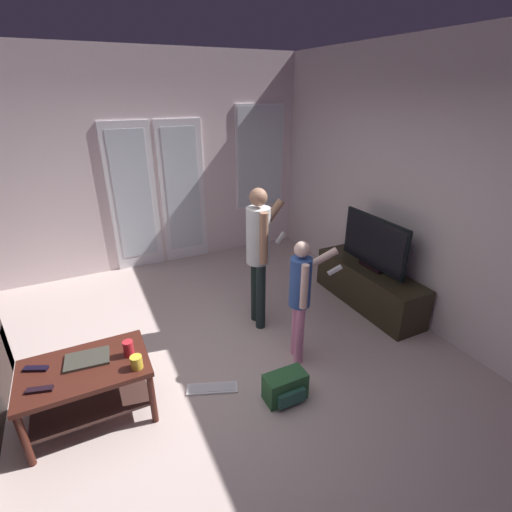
{
  "coord_description": "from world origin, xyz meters",
  "views": [
    {
      "loc": [
        -0.55,
        -2.51,
        2.39
      ],
      "look_at": [
        0.8,
        0.26,
        1.0
      ],
      "focal_mm": 26.08,
      "sensor_mm": 36.0,
      "label": 1
    }
  ],
  "objects_px": {
    "person_adult": "(259,247)",
    "cup_near_edge": "(128,348)",
    "flat_screen_tv": "(374,243)",
    "loose_keyboard": "(212,388)",
    "laptop_closed": "(87,359)",
    "coffee_table": "(87,381)",
    "cup_by_laptop": "(137,362)",
    "person_child": "(301,292)",
    "tv_remote_black": "(39,390)",
    "dvd_remote_slim": "(36,369)",
    "backpack": "(286,387)",
    "tv_stand": "(368,286)"
  },
  "relations": [
    {
      "from": "cup_by_laptop",
      "to": "tv_remote_black",
      "type": "xyz_separation_m",
      "value": [
        -0.64,
        0.05,
        -0.04
      ]
    },
    {
      "from": "tv_stand",
      "to": "flat_screen_tv",
      "type": "bearing_deg",
      "value": 114.35
    },
    {
      "from": "coffee_table",
      "to": "cup_by_laptop",
      "type": "bearing_deg",
      "value": -27.61
    },
    {
      "from": "backpack",
      "to": "tv_stand",
      "type": "bearing_deg",
      "value": 28.1
    },
    {
      "from": "coffee_table",
      "to": "tv_remote_black",
      "type": "relative_size",
      "value": 5.42
    },
    {
      "from": "coffee_table",
      "to": "tv_remote_black",
      "type": "distance_m",
      "value": 0.35
    },
    {
      "from": "dvd_remote_slim",
      "to": "backpack",
      "type": "bearing_deg",
      "value": 5.34
    },
    {
      "from": "flat_screen_tv",
      "to": "person_adult",
      "type": "distance_m",
      "value": 1.37
    },
    {
      "from": "person_child",
      "to": "dvd_remote_slim",
      "type": "relative_size",
      "value": 7.13
    },
    {
      "from": "tv_remote_black",
      "to": "cup_by_laptop",
      "type": "bearing_deg",
      "value": 10.65
    },
    {
      "from": "person_adult",
      "to": "person_child",
      "type": "height_order",
      "value": "person_adult"
    },
    {
      "from": "person_child",
      "to": "flat_screen_tv",
      "type": "bearing_deg",
      "value": 20.43
    },
    {
      "from": "backpack",
      "to": "loose_keyboard",
      "type": "relative_size",
      "value": 0.77
    },
    {
      "from": "cup_by_laptop",
      "to": "tv_remote_black",
      "type": "distance_m",
      "value": 0.65
    },
    {
      "from": "person_adult",
      "to": "cup_by_laptop",
      "type": "relative_size",
      "value": 15.16
    },
    {
      "from": "flat_screen_tv",
      "to": "loose_keyboard",
      "type": "xyz_separation_m",
      "value": [
        -2.16,
        -0.52,
        -0.79
      ]
    },
    {
      "from": "coffee_table",
      "to": "cup_by_laptop",
      "type": "distance_m",
      "value": 0.45
    },
    {
      "from": "tv_stand",
      "to": "flat_screen_tv",
      "type": "distance_m",
      "value": 0.55
    },
    {
      "from": "cup_by_laptop",
      "to": "dvd_remote_slim",
      "type": "relative_size",
      "value": 0.59
    },
    {
      "from": "tv_remote_black",
      "to": "dvd_remote_slim",
      "type": "height_order",
      "value": "same"
    },
    {
      "from": "person_adult",
      "to": "cup_near_edge",
      "type": "relative_size",
      "value": 12.08
    },
    {
      "from": "coffee_table",
      "to": "tv_remote_black",
      "type": "xyz_separation_m",
      "value": [
        -0.28,
        -0.13,
        0.15
      ]
    },
    {
      "from": "coffee_table",
      "to": "person_adult",
      "type": "xyz_separation_m",
      "value": [
        1.76,
        0.6,
        0.55
      ]
    },
    {
      "from": "tv_stand",
      "to": "loose_keyboard",
      "type": "relative_size",
      "value": 3.19
    },
    {
      "from": "cup_near_edge",
      "to": "dvd_remote_slim",
      "type": "height_order",
      "value": "cup_near_edge"
    },
    {
      "from": "backpack",
      "to": "cup_by_laptop",
      "type": "relative_size",
      "value": 3.5
    },
    {
      "from": "flat_screen_tv",
      "to": "dvd_remote_slim",
      "type": "distance_m",
      "value": 3.44
    },
    {
      "from": "person_adult",
      "to": "person_child",
      "type": "relative_size",
      "value": 1.26
    },
    {
      "from": "tv_stand",
      "to": "dvd_remote_slim",
      "type": "xyz_separation_m",
      "value": [
        -3.42,
        -0.26,
        0.27
      ]
    },
    {
      "from": "person_adult",
      "to": "flat_screen_tv",
      "type": "bearing_deg",
      "value": -9.31
    },
    {
      "from": "cup_by_laptop",
      "to": "person_child",
      "type": "bearing_deg",
      "value": 3.6
    },
    {
      "from": "person_adult",
      "to": "laptop_closed",
      "type": "bearing_deg",
      "value": -162.82
    },
    {
      "from": "cup_by_laptop",
      "to": "coffee_table",
      "type": "bearing_deg",
      "value": 152.39
    },
    {
      "from": "cup_near_edge",
      "to": "dvd_remote_slim",
      "type": "bearing_deg",
      "value": 169.1
    },
    {
      "from": "coffee_table",
      "to": "cup_by_laptop",
      "type": "relative_size",
      "value": 9.14
    },
    {
      "from": "person_child",
      "to": "dvd_remote_slim",
      "type": "xyz_separation_m",
      "value": [
        -2.15,
        0.21,
        -0.22
      ]
    },
    {
      "from": "flat_screen_tv",
      "to": "cup_near_edge",
      "type": "bearing_deg",
      "value": -172.06
    },
    {
      "from": "tv_stand",
      "to": "laptop_closed",
      "type": "height_order",
      "value": "laptop_closed"
    },
    {
      "from": "cup_near_edge",
      "to": "laptop_closed",
      "type": "bearing_deg",
      "value": 166.35
    },
    {
      "from": "tv_stand",
      "to": "cup_by_laptop",
      "type": "height_order",
      "value": "cup_by_laptop"
    },
    {
      "from": "laptop_closed",
      "to": "backpack",
      "type": "bearing_deg",
      "value": -16.09
    },
    {
      "from": "cup_by_laptop",
      "to": "cup_near_edge",
      "type": "bearing_deg",
      "value": 99.24
    },
    {
      "from": "loose_keyboard",
      "to": "dvd_remote_slim",
      "type": "distance_m",
      "value": 1.38
    },
    {
      "from": "coffee_table",
      "to": "loose_keyboard",
      "type": "xyz_separation_m",
      "value": [
        0.94,
        -0.14,
        -0.35
      ]
    },
    {
      "from": "tv_stand",
      "to": "cup_near_edge",
      "type": "height_order",
      "value": "cup_near_edge"
    },
    {
      "from": "loose_keyboard",
      "to": "dvd_remote_slim",
      "type": "bearing_deg",
      "value": 168.58
    },
    {
      "from": "coffee_table",
      "to": "loose_keyboard",
      "type": "height_order",
      "value": "coffee_table"
    },
    {
      "from": "flat_screen_tv",
      "to": "backpack",
      "type": "bearing_deg",
      "value": -151.78
    },
    {
      "from": "coffee_table",
      "to": "dvd_remote_slim",
      "type": "height_order",
      "value": "dvd_remote_slim"
    },
    {
      "from": "loose_keyboard",
      "to": "cup_by_laptop",
      "type": "xyz_separation_m",
      "value": [
        -0.58,
        -0.05,
        0.54
      ]
    }
  ]
}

